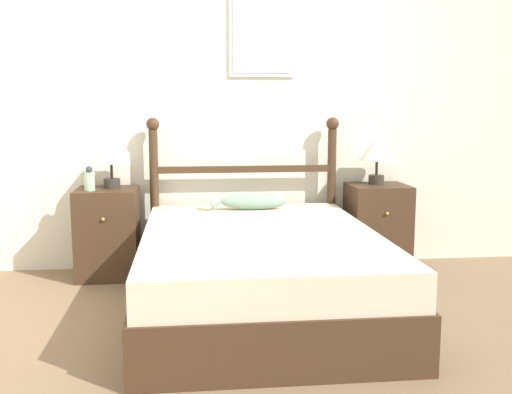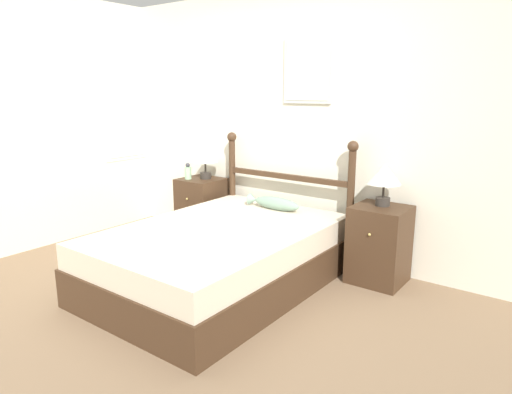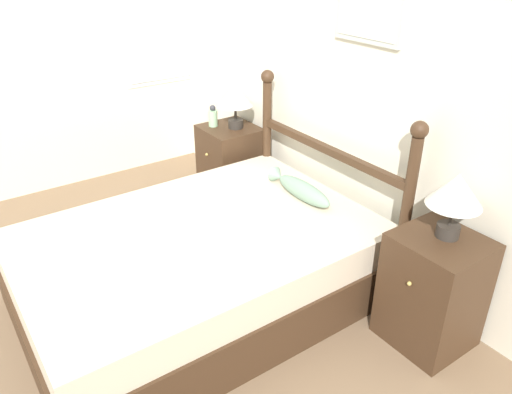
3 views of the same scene
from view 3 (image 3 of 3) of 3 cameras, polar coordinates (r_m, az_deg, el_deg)
name	(u,v)px [view 3 (image 3 of 3)]	position (r m, az deg, el deg)	size (l,w,h in m)	color
ground_plane	(110,332)	(3.11, -16.33, -14.61)	(16.00, 16.00, 0.00)	#7A6047
wall_back	(346,70)	(3.32, 10.22, 14.09)	(6.40, 0.08, 2.55)	beige
bed	(200,266)	(3.09, -6.44, -7.87)	(1.44, 2.07, 0.50)	#3D2819
headboard	(327,165)	(3.39, 8.09, 3.62)	(1.47, 0.10, 1.17)	#3D2819
nightstand_left	(230,165)	(4.20, -2.93, 3.72)	(0.44, 0.44, 0.66)	#3D2819
nightstand_right	(433,291)	(2.91, 19.53, -10.04)	(0.44, 0.44, 0.66)	#3D2819
table_lamp_left	(235,97)	(3.99, -2.40, 11.36)	(0.28, 0.28, 0.36)	#2D2823
table_lamp_right	(456,193)	(2.65, 21.87, 0.47)	(0.28, 0.28, 0.36)	#2D2823
bottle	(213,117)	(4.09, -4.94, 9.11)	(0.07, 0.07, 0.18)	#99C699
fish_pillow	(300,189)	(3.28, 5.09, 0.92)	(0.56, 0.12, 0.12)	gray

